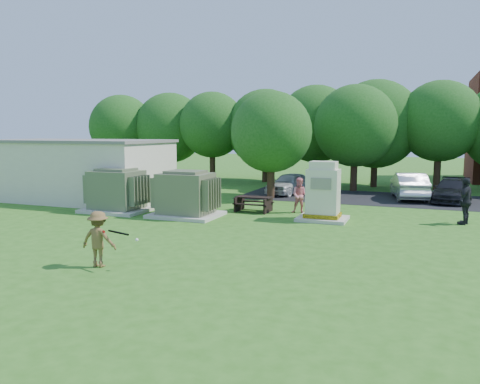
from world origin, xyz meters
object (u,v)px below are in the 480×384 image
at_px(car_white, 290,183).
at_px(car_silver_a, 409,186).
at_px(batter, 99,239).
at_px(car_dark, 451,190).
at_px(picnic_table, 254,202).
at_px(person_walking_right, 466,201).
at_px(generator_cabinet, 323,195).
at_px(transformer_right, 186,195).
at_px(person_at_picnic, 300,196).
at_px(transformer_left, 117,191).

height_order(car_white, car_silver_a, car_silver_a).
distance_m(batter, car_dark, 19.81).
relative_size(picnic_table, car_silver_a, 0.37).
bearing_deg(person_walking_right, car_silver_a, -138.30).
relative_size(person_walking_right, car_silver_a, 0.43).
xyz_separation_m(car_silver_a, car_dark, (2.19, -0.38, -0.13)).
height_order(generator_cabinet, picnic_table, generator_cabinet).
bearing_deg(batter, car_silver_a, -121.06).
height_order(transformer_right, car_silver_a, transformer_right).
bearing_deg(transformer_right, car_white, 75.31).
height_order(car_silver_a, car_dark, car_silver_a).
bearing_deg(car_silver_a, picnic_table, 36.79).
relative_size(generator_cabinet, person_at_picnic, 1.53).
bearing_deg(car_white, car_silver_a, 19.53).
distance_m(generator_cabinet, person_at_picnic, 1.95).
relative_size(picnic_table, person_walking_right, 0.87).
distance_m(generator_cabinet, picnic_table, 3.71).
bearing_deg(car_white, picnic_table, -74.42).
xyz_separation_m(transformer_right, batter, (1.39, -7.92, -0.17)).
bearing_deg(person_at_picnic, car_dark, 32.74).
distance_m(picnic_table, car_white, 6.74).
xyz_separation_m(picnic_table, car_dark, (8.99, 6.88, 0.16)).
relative_size(person_at_picnic, person_walking_right, 0.86).
height_order(transformer_right, batter, transformer_right).
bearing_deg(transformer_left, car_white, 56.08).
relative_size(batter, car_silver_a, 0.35).
distance_m(generator_cabinet, batter, 10.27).
bearing_deg(transformer_right, transformer_left, 180.00).
xyz_separation_m(generator_cabinet, person_walking_right, (5.64, 1.24, -0.15)).
height_order(transformer_right, person_at_picnic, transformer_right).
bearing_deg(transformer_left, person_walking_right, 9.39).
distance_m(transformer_left, car_white, 10.87).
bearing_deg(transformer_right, person_walking_right, 12.31).
distance_m(transformer_left, car_silver_a, 16.06).
relative_size(person_at_picnic, car_silver_a, 0.37).
distance_m(person_at_picnic, person_walking_right, 6.97).
bearing_deg(picnic_table, transformer_right, -136.62).
height_order(transformer_left, person_walking_right, transformer_left).
bearing_deg(batter, transformer_left, -64.22).
relative_size(generator_cabinet, picnic_table, 1.51).
height_order(batter, car_dark, batter).
distance_m(batter, car_silver_a, 19.14).
xyz_separation_m(picnic_table, person_walking_right, (9.15, 0.24, 0.52)).
distance_m(person_walking_right, car_dark, 6.65).
distance_m(generator_cabinet, car_dark, 9.61).
relative_size(transformer_right, car_dark, 0.71).
distance_m(transformer_left, person_at_picnic, 8.72).
bearing_deg(batter, picnic_table, -102.68).
distance_m(transformer_left, batter, 9.42).
bearing_deg(car_dark, person_at_picnic, -126.83).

